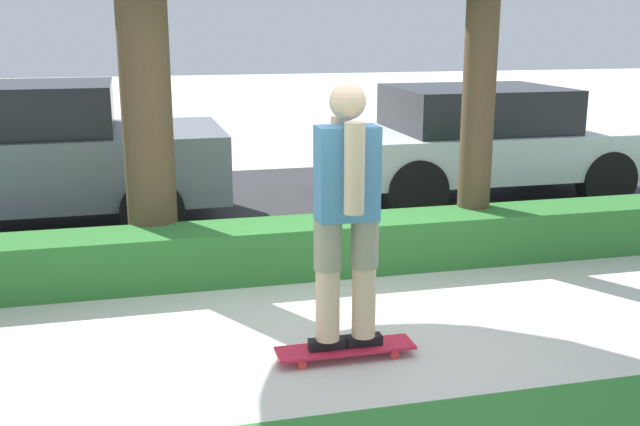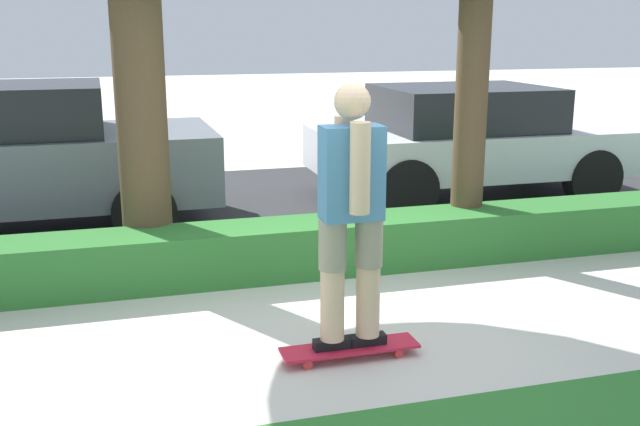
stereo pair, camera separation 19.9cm
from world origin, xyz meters
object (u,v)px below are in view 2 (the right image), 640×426
Objects in this scene: skateboard at (350,348)px; parked_car_front at (5,156)px; parked_car_middle at (468,139)px; skater_person at (351,211)px.

parked_car_front is (-2.60, 4.14, 0.77)m from skateboard.
parked_car_front is at bearing -177.98° from parked_car_middle.
parked_car_middle is (3.03, 4.30, -0.26)m from skater_person.
skater_person is 4.89m from parked_car_front.
skateboard is 0.24× the size of parked_car_middle.
parked_car_middle is (5.63, 0.16, -0.06)m from parked_car_front.
skater_person is at bearing -99.46° from skateboard.
skateboard is at bearing 80.54° from skater_person.
parked_car_front is 5.63m from parked_car_middle.
skater_person is at bearing -124.80° from parked_car_middle.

